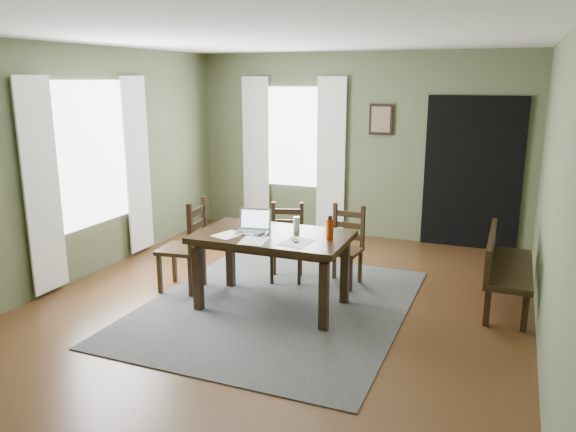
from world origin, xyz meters
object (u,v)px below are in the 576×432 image
at_px(chair_back_left, 287,243).
at_px(laptop, 254,226).
at_px(chair_back_right, 344,247).
at_px(bench, 503,263).
at_px(dining_table, 272,243).
at_px(water_bottle, 330,229).
at_px(chair_end, 186,247).

relative_size(chair_back_left, laptop, 2.36).
distance_m(chair_back_right, bench, 1.69).
bearing_deg(chair_back_right, dining_table, -113.97).
distance_m(laptop, water_bottle, 0.81).
xyz_separation_m(dining_table, water_bottle, (0.60, 0.03, 0.21)).
distance_m(chair_end, bench, 3.37).
relative_size(chair_end, water_bottle, 4.30).
bearing_deg(bench, chair_end, 104.89).
bearing_deg(laptop, chair_back_left, 76.94).
height_order(chair_back_right, laptop, laptop).
bearing_deg(dining_table, chair_end, 175.85).
bearing_deg(chair_back_left, water_bottle, -63.58).
relative_size(chair_end, laptop, 2.74).
relative_size(chair_back_left, water_bottle, 3.70).
bearing_deg(laptop, dining_table, -13.57).
distance_m(dining_table, chair_back_right, 1.07).
height_order(chair_back_right, water_bottle, water_bottle).
height_order(chair_back_right, bench, chair_back_right).
xyz_separation_m(bench, laptop, (-2.40, -0.92, 0.38)).
bearing_deg(chair_end, chair_back_right, 110.81).
height_order(chair_end, water_bottle, chair_end).
height_order(bench, laptop, laptop).
height_order(chair_end, laptop, chair_end).
bearing_deg(bench, chair_back_left, 92.46).
relative_size(dining_table, water_bottle, 6.48).
distance_m(chair_back_right, laptop, 1.21).
bearing_deg(bench, dining_table, 113.02).
relative_size(chair_back_right, bench, 0.66).
height_order(chair_end, bench, chair_end).
distance_m(chair_back_left, chair_back_right, 0.68).
bearing_deg(water_bottle, laptop, -178.64).
distance_m(bench, laptop, 2.60).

